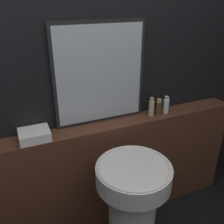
{
  "coord_description": "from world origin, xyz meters",
  "views": [
    {
      "loc": [
        -0.57,
        -0.36,
        1.88
      ],
      "look_at": [
        0.08,
        1.15,
        1.11
      ],
      "focal_mm": 40.0,
      "sensor_mm": 36.0,
      "label": 1
    }
  ],
  "objects_px": {
    "mirror": "(100,75)",
    "lotion_bottle": "(166,105)",
    "conditioner_bottle": "(159,107)",
    "towel_stack": "(34,135)",
    "pedestal_sink": "(132,207)",
    "shampoo_bottle": "(151,107)"
  },
  "relations": [
    {
      "from": "mirror",
      "to": "lotion_bottle",
      "type": "distance_m",
      "value": 0.65
    },
    {
      "from": "mirror",
      "to": "conditioner_bottle",
      "type": "relative_size",
      "value": 5.68
    },
    {
      "from": "mirror",
      "to": "towel_stack",
      "type": "relative_size",
      "value": 3.64
    },
    {
      "from": "towel_stack",
      "to": "lotion_bottle",
      "type": "height_order",
      "value": "lotion_bottle"
    },
    {
      "from": "pedestal_sink",
      "to": "conditioner_bottle",
      "type": "relative_size",
      "value": 6.51
    },
    {
      "from": "mirror",
      "to": "towel_stack",
      "type": "bearing_deg",
      "value": -171.81
    },
    {
      "from": "pedestal_sink",
      "to": "shampoo_bottle",
      "type": "relative_size",
      "value": 5.49
    },
    {
      "from": "shampoo_bottle",
      "to": "mirror",
      "type": "bearing_deg",
      "value": 169.74
    },
    {
      "from": "mirror",
      "to": "conditioner_bottle",
      "type": "bearing_deg",
      "value": -8.81
    },
    {
      "from": "shampoo_bottle",
      "to": "pedestal_sink",
      "type": "bearing_deg",
      "value": -131.12
    },
    {
      "from": "pedestal_sink",
      "to": "mirror",
      "type": "relative_size",
      "value": 1.15
    },
    {
      "from": "mirror",
      "to": "shampoo_bottle",
      "type": "bearing_deg",
      "value": -10.26
    },
    {
      "from": "conditioner_bottle",
      "to": "pedestal_sink",
      "type": "bearing_deg",
      "value": -135.8
    },
    {
      "from": "pedestal_sink",
      "to": "shampoo_bottle",
      "type": "distance_m",
      "value": 0.8
    },
    {
      "from": "pedestal_sink",
      "to": "lotion_bottle",
      "type": "relative_size",
      "value": 5.94
    },
    {
      "from": "conditioner_bottle",
      "to": "lotion_bottle",
      "type": "relative_size",
      "value": 0.91
    },
    {
      "from": "towel_stack",
      "to": "conditioner_bottle",
      "type": "height_order",
      "value": "conditioner_bottle"
    },
    {
      "from": "conditioner_bottle",
      "to": "lotion_bottle",
      "type": "height_order",
      "value": "lotion_bottle"
    },
    {
      "from": "towel_stack",
      "to": "lotion_bottle",
      "type": "bearing_deg",
      "value": 0.0
    },
    {
      "from": "shampoo_bottle",
      "to": "lotion_bottle",
      "type": "distance_m",
      "value": 0.14
    },
    {
      "from": "pedestal_sink",
      "to": "towel_stack",
      "type": "relative_size",
      "value": 4.17
    },
    {
      "from": "pedestal_sink",
      "to": "lotion_bottle",
      "type": "distance_m",
      "value": 0.88
    }
  ]
}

